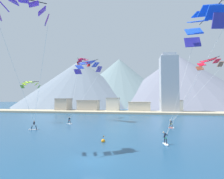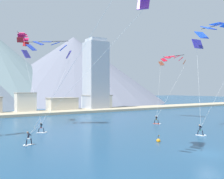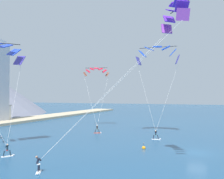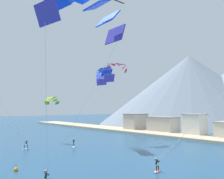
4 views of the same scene
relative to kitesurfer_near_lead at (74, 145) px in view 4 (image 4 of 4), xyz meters
name	(u,v)px [view 4 (image 4 of 4)]	position (x,y,z in m)	size (l,w,h in m)	color
kitesurfer_near_lead	(74,145)	(0.00, 0.00, 0.00)	(1.69, 1.25, 1.78)	white
kitesurfer_near_trail	(25,146)	(-4.27, -8.19, 0.03)	(1.70, 1.22, 1.81)	white
kitesurfer_mid_center	(157,168)	(23.08, -2.06, 0.01)	(1.07, 1.75, 1.78)	#E54C33
parafoil_kite_near_lead	(104,74)	(2.55, 5.60, 14.44)	(8.78, 8.53, 14.99)	#493BAB
parafoil_kite_far_left	(84,9)	(25.43, -14.47, 16.26)	(7.24, 8.85, 16.90)	#362F9B
parafoil_kite_distant_high_outer	(117,67)	(-0.47, 11.83, 17.06)	(3.26, 4.88, 2.14)	red
parafoil_kite_distant_low_drift	(52,100)	(-10.69, 0.30, 9.24)	(4.96, 1.78, 1.83)	#6AA93F
race_marker_buoy	(16,170)	(11.31, -15.26, -0.38)	(0.56, 0.56, 1.02)	orange
shoreline_strip	(209,139)	(11.73, 31.23, -0.18)	(180.00, 10.00, 0.70)	tan
shore_building_harbour_front	(163,125)	(-5.94, 35.55, 2.02)	(9.57, 5.22, 5.09)	#B7AD9E
shore_building_quay_west	(195,125)	(5.22, 35.35, 2.58)	(5.69, 4.53, 6.21)	silver
shore_building_old_town	(136,122)	(-17.45, 35.22, 2.41)	(5.73, 7.07, 5.87)	#B7AD9E
mountain_peak_west_ridge	(190,89)	(-25.35, 80.76, 16.22)	(88.15, 88.15, 33.51)	slate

